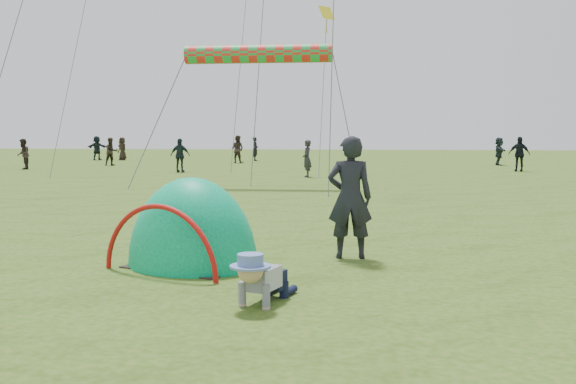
# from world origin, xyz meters

# --- Properties ---
(ground) EXTENTS (140.00, 140.00, 0.00)m
(ground) POSITION_xyz_m (0.00, 0.00, 0.00)
(ground) COLOR #274D0D
(crawling_toddler) EXTENTS (0.78, 0.93, 0.61)m
(crawling_toddler) POSITION_xyz_m (0.27, 0.61, 0.30)
(crawling_toddler) COLOR black
(crawling_toddler) RESTS_ON ground
(popup_tent) EXTENTS (2.38, 2.20, 2.49)m
(popup_tent) POSITION_xyz_m (-1.02, 2.54, 0.00)
(popup_tent) COLOR #008254
(popup_tent) RESTS_ON ground
(standing_adult) EXTENTS (0.70, 0.50, 1.81)m
(standing_adult) POSITION_xyz_m (1.16, 3.35, 0.91)
(standing_adult) COLOR black
(standing_adult) RESTS_ON ground
(crowd_person_0) EXTENTS (0.51, 0.65, 1.59)m
(crowd_person_0) POSITION_xyz_m (-1.09, 21.18, 0.79)
(crowd_person_0) COLOR #26262D
(crowd_person_0) RESTS_ON ground
(crowd_person_1) EXTENTS (0.84, 0.94, 1.60)m
(crowd_person_1) POSITION_xyz_m (-16.38, 25.51, 0.80)
(crowd_person_1) COLOR #2E2421
(crowd_person_1) RESTS_ON ground
(crowd_person_2) EXTENTS (0.97, 0.44, 1.63)m
(crowd_person_2) POSITION_xyz_m (-7.47, 23.93, 0.82)
(crowd_person_2) COLOR #1A292F
(crowd_person_2) RESTS_ON ground
(crowd_person_5) EXTENTS (1.62, 0.62, 1.71)m
(crowd_person_5) POSITION_xyz_m (-17.54, 37.53, 0.85)
(crowd_person_5) COLOR black
(crowd_person_5) RESTS_ON ground
(crowd_person_6) EXTENTS (0.46, 0.64, 1.63)m
(crowd_person_6) POSITION_xyz_m (-6.14, 37.51, 0.82)
(crowd_person_6) COLOR black
(crowd_person_6) RESTS_ON ground
(crowd_person_7) EXTENTS (1.00, 0.99, 1.63)m
(crowd_person_7) POSITION_xyz_m (-13.37, 29.90, 0.82)
(crowd_person_7) COLOR #2F261E
(crowd_person_7) RESTS_ON ground
(crowd_person_8) EXTENTS (1.09, 0.74, 1.71)m
(crowd_person_8) POSITION_xyz_m (8.92, 26.64, 0.86)
(crowd_person_8) COLOR black
(crowd_person_8) RESTS_ON ground
(crowd_person_10) EXTENTS (0.94, 0.87, 1.61)m
(crowd_person_10) POSITION_xyz_m (-15.70, 37.59, 0.81)
(crowd_person_10) COLOR black
(crowd_person_10) RESTS_ON ground
(crowd_person_11) EXTENTS (0.52, 1.54, 1.65)m
(crowd_person_11) POSITION_xyz_m (9.21, 32.87, 0.82)
(crowd_person_11) COLOR #1E292E
(crowd_person_11) RESTS_ON ground
(crowd_person_13) EXTENTS (1.00, 0.88, 1.75)m
(crowd_person_13) POSITION_xyz_m (-6.70, 34.07, 0.87)
(crowd_person_13) COLOR #342825
(crowd_person_13) RESTS_ON ground
(rainbow_tube_kite) EXTENTS (5.20, 0.64, 0.64)m
(rainbow_tube_kite) POSITION_xyz_m (-2.38, 16.40, 4.63)
(rainbow_tube_kite) COLOR red
(diamond_kite_8) EXTENTS (0.82, 0.82, 0.67)m
(diamond_kite_8) POSITION_xyz_m (-0.54, 25.48, 7.68)
(diamond_kite_8) COLOR yellow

